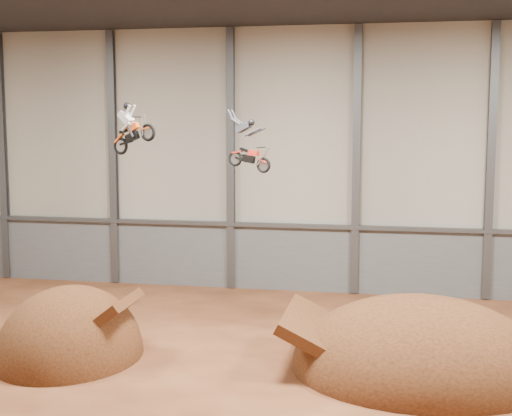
{
  "coord_description": "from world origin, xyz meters",
  "views": [
    {
      "loc": [
        5.16,
        -22.38,
        9.2
      ],
      "look_at": [
        0.11,
        4.0,
        5.83
      ],
      "focal_mm": 50.0,
      "sensor_mm": 36.0,
      "label": 1
    }
  ],
  "objects_px": {
    "landing_ramp": "(419,370)",
    "fmx_rider_b": "(248,141)",
    "fmx_rider_a": "(136,122)",
    "takeoff_ramp": "(70,357)"
  },
  "relations": [
    {
      "from": "fmx_rider_a",
      "to": "fmx_rider_b",
      "type": "height_order",
      "value": "fmx_rider_a"
    },
    {
      "from": "landing_ramp",
      "to": "fmx_rider_a",
      "type": "xyz_separation_m",
      "value": [
        -10.95,
        0.49,
        9.06
      ]
    },
    {
      "from": "landing_ramp",
      "to": "fmx_rider_b",
      "type": "bearing_deg",
      "value": 165.07
    },
    {
      "from": "landing_ramp",
      "to": "fmx_rider_a",
      "type": "height_order",
      "value": "fmx_rider_a"
    },
    {
      "from": "takeoff_ramp",
      "to": "fmx_rider_b",
      "type": "xyz_separation_m",
      "value": [
        6.51,
        2.84,
        8.3
      ]
    },
    {
      "from": "landing_ramp",
      "to": "fmx_rider_b",
      "type": "height_order",
      "value": "fmx_rider_b"
    },
    {
      "from": "fmx_rider_a",
      "to": "fmx_rider_b",
      "type": "xyz_separation_m",
      "value": [
        4.16,
        1.31,
        -0.76
      ]
    },
    {
      "from": "landing_ramp",
      "to": "takeoff_ramp",
      "type": "bearing_deg",
      "value": -175.57
    },
    {
      "from": "fmx_rider_a",
      "to": "fmx_rider_b",
      "type": "bearing_deg",
      "value": 36.76
    },
    {
      "from": "landing_ramp",
      "to": "fmx_rider_b",
      "type": "relative_size",
      "value": 3.66
    }
  ]
}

